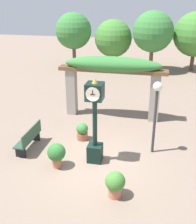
# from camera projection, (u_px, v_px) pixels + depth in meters

# --- Properties ---
(ground_plane) EXTENTS (60.00, 60.00, 0.00)m
(ground_plane) POSITION_uv_depth(u_px,v_px,m) (92.00, 161.00, 9.96)
(ground_plane) COLOR #7F6B5B
(pedestal_clock) EXTENTS (0.56, 0.61, 3.04)m
(pedestal_clock) POSITION_uv_depth(u_px,v_px,m) (95.00, 121.00, 9.42)
(pedestal_clock) COLOR black
(pedestal_clock) RESTS_ON ground
(pergola) EXTENTS (4.99, 1.04, 2.92)m
(pergola) POSITION_uv_depth(u_px,v_px,m) (112.00, 71.00, 12.75)
(pergola) COLOR gray
(pergola) RESTS_ON ground
(potted_plant_near_left) EXTENTS (0.62, 0.62, 0.87)m
(potted_plant_near_left) POSITION_uv_depth(u_px,v_px,m) (57.00, 154.00, 9.48)
(potted_plant_near_left) COLOR #B26B4C
(potted_plant_near_left) RESTS_ON ground
(potted_plant_near_right) EXTENTS (0.48, 0.48, 0.72)m
(potted_plant_near_right) POSITION_uv_depth(u_px,v_px,m) (82.00, 131.00, 11.35)
(potted_plant_near_right) COLOR #9E563D
(potted_plant_near_right) RESTS_ON ground
(potted_plant_far_left) EXTENTS (0.59, 0.59, 0.82)m
(potted_plant_far_left) POSITION_uv_depth(u_px,v_px,m) (115.00, 183.00, 8.09)
(potted_plant_far_left) COLOR #B26B4C
(potted_plant_far_left) RESTS_ON ground
(park_bench) EXTENTS (0.42, 1.60, 0.89)m
(park_bench) POSITION_uv_depth(u_px,v_px,m) (29.00, 138.00, 10.64)
(park_bench) COLOR #2D4C38
(park_bench) RESTS_ON ground
(lamp_post) EXTENTS (0.33, 0.33, 2.74)m
(lamp_post) POSITION_uv_depth(u_px,v_px,m) (156.00, 102.00, 9.80)
(lamp_post) COLOR #333338
(lamp_post) RESTS_ON ground
(tree_line) EXTENTS (12.35, 4.14, 4.45)m
(tree_line) POSITION_uv_depth(u_px,v_px,m) (140.00, 34.00, 21.27)
(tree_line) COLOR brown
(tree_line) RESTS_ON ground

